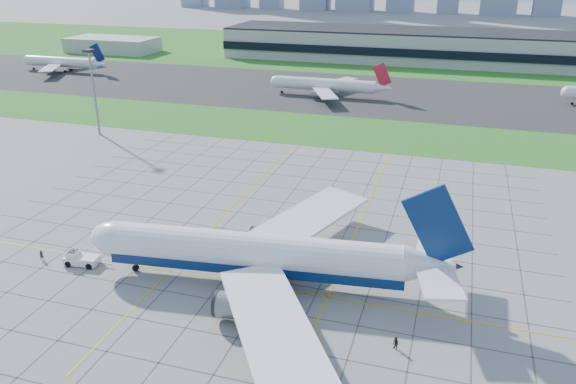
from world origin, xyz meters
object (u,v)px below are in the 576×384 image
at_px(crew_near, 42,255).
at_px(crew_far, 396,344).
at_px(pushback_tug, 80,259).
at_px(airliner, 258,254).
at_px(light_mast, 93,82).
at_px(distant_jet_1, 326,85).
at_px(distant_jet_0, 62,62).

height_order(crew_near, crew_far, crew_far).
height_order(pushback_tug, crew_near, pushback_tug).
bearing_deg(pushback_tug, crew_near, 179.10).
bearing_deg(airliner, light_mast, 132.29).
bearing_deg(light_mast, crew_near, -62.74).
relative_size(crew_near, distant_jet_1, 0.04).
bearing_deg(crew_near, distant_jet_1, 35.70).
xyz_separation_m(crew_near, distant_jet_1, (18.11, 141.39, 3.54)).
bearing_deg(light_mast, pushback_tug, -57.79).
height_order(light_mast, pushback_tug, light_mast).
bearing_deg(crew_near, light_mast, 70.26).
height_order(airliner, distant_jet_1, airliner).
xyz_separation_m(pushback_tug, distant_jet_1, (10.53, 140.63, 3.41)).
height_order(crew_far, distant_jet_0, distant_jet_0).
distance_m(pushback_tug, crew_near, 7.62).
height_order(airliner, distant_jet_0, airliner).
xyz_separation_m(airliner, pushback_tug, (-32.19, -3.38, -4.34)).
distance_m(airliner, distant_jet_1, 138.95).
bearing_deg(pushback_tug, distant_jet_0, 121.65).
bearing_deg(pushback_tug, light_mast, 115.55).
bearing_deg(crew_far, light_mast, -175.41).
relative_size(crew_near, distant_jet_0, 0.04).
xyz_separation_m(pushback_tug, distant_jet_0, (-121.81, 154.16, 3.41)).
distance_m(airliner, pushback_tug, 32.65).
relative_size(light_mast, distant_jet_0, 0.59).
xyz_separation_m(crew_near, crew_far, (63.67, -6.50, 0.04)).
xyz_separation_m(pushback_tug, crew_far, (56.09, -7.27, -0.09)).
height_order(airliner, crew_near, airliner).
bearing_deg(crew_far, crew_near, -143.68).
bearing_deg(crew_far, distant_jet_0, 179.94).
xyz_separation_m(light_mast, distant_jet_0, (-77.98, 84.57, -11.69)).
bearing_deg(distant_jet_1, light_mast, -127.42).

